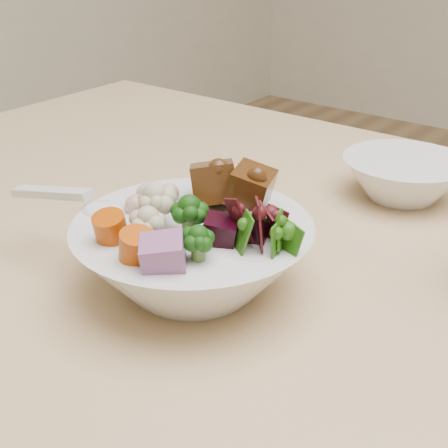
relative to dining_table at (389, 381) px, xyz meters
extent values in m
cube|color=tan|center=(0.00, 0.00, 0.06)|extent=(1.77, 1.00, 0.04)
cylinder|color=tan|center=(-0.80, 0.41, -0.35)|extent=(0.07, 0.07, 0.78)
sphere|color=#0C3208|center=(-0.18, -0.10, 0.17)|extent=(0.04, 0.04, 0.04)
sphere|color=beige|center=(-0.21, -0.11, 0.17)|extent=(0.04, 0.04, 0.04)
cube|color=black|center=(-0.13, -0.07, 0.16)|extent=(0.04, 0.04, 0.03)
cube|color=#895282|center=(-0.15, -0.16, 0.16)|extent=(0.05, 0.05, 0.04)
cylinder|color=#CA5205|center=(-0.23, -0.16, 0.16)|extent=(0.04, 0.04, 0.03)
sphere|color=#CD998F|center=(-0.25, -0.10, 0.16)|extent=(0.03, 0.03, 0.03)
ellipsoid|color=silver|center=(-0.28, -0.12, 0.15)|extent=(0.06, 0.05, 0.02)
cube|color=silver|center=(-0.35, -0.13, 0.16)|extent=(0.11, 0.03, 0.02)
camera|label=1|loc=(0.17, -0.50, 0.43)|focal=50.00mm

